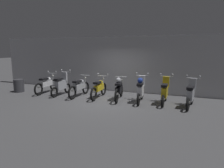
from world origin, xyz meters
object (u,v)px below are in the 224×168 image
at_px(motorbike_slot_3, 99,88).
at_px(motorbike_slot_4, 119,89).
at_px(motorbike_slot_2, 80,87).
at_px(motorbike_slot_6, 165,92).
at_px(motorbike_slot_1, 61,85).
at_px(motorbike_slot_5, 141,90).
at_px(motorbike_slot_0, 47,84).
at_px(motorbike_slot_7, 191,95).
at_px(trash_bin, 19,86).

bearing_deg(motorbike_slot_3, motorbike_slot_4, -0.90).
xyz_separation_m(motorbike_slot_2, motorbike_slot_6, (4.17, 0.10, 0.04)).
xyz_separation_m(motorbike_slot_1, motorbike_slot_5, (4.17, 0.03, 0.04)).
relative_size(motorbike_slot_2, motorbike_slot_6, 1.16).
bearing_deg(motorbike_slot_1, motorbike_slot_2, 2.74).
height_order(motorbike_slot_0, motorbike_slot_6, motorbike_slot_6).
relative_size(motorbike_slot_6, motorbike_slot_7, 1.00).
xyz_separation_m(motorbike_slot_1, motorbike_slot_2, (1.04, 0.05, -0.04)).
bearing_deg(motorbike_slot_6, motorbike_slot_1, -178.36).
bearing_deg(trash_bin, motorbike_slot_4, 3.36).
xyz_separation_m(motorbike_slot_0, trash_bin, (-1.61, -0.36, -0.14)).
xyz_separation_m(motorbike_slot_1, motorbike_slot_6, (5.21, 0.15, 0.00)).
bearing_deg(motorbike_slot_5, trash_bin, -177.85).
height_order(motorbike_slot_5, motorbike_slot_7, same).
bearing_deg(motorbike_slot_0, motorbike_slot_6, 0.12).
height_order(motorbike_slot_1, motorbike_slot_6, same).
bearing_deg(motorbike_slot_7, trash_bin, -178.63).
distance_m(motorbike_slot_1, trash_bin, 2.67).
bearing_deg(motorbike_slot_4, motorbike_slot_6, 0.91).
relative_size(motorbike_slot_0, motorbike_slot_5, 1.16).
distance_m(motorbike_slot_0, trash_bin, 1.66).
relative_size(motorbike_slot_6, trash_bin, 2.39).
bearing_deg(motorbike_slot_3, motorbike_slot_6, 0.31).
distance_m(motorbike_slot_0, motorbike_slot_2, 2.09).
height_order(motorbike_slot_1, motorbike_slot_4, motorbike_slot_1).
distance_m(motorbike_slot_1, motorbike_slot_6, 5.22).
distance_m(motorbike_slot_2, motorbike_slot_4, 2.09).
xyz_separation_m(motorbike_slot_4, motorbike_slot_7, (3.14, -0.13, 0.00)).
height_order(motorbike_slot_0, motorbike_slot_4, motorbike_slot_0).
xyz_separation_m(motorbike_slot_1, motorbike_slot_7, (6.26, -0.01, 0.00)).
height_order(motorbike_slot_1, motorbike_slot_5, same).
height_order(motorbike_slot_5, trash_bin, motorbike_slot_5).
bearing_deg(motorbike_slot_5, motorbike_slot_6, 6.39).
relative_size(motorbike_slot_2, motorbike_slot_5, 1.16).
height_order(motorbike_slot_2, trash_bin, motorbike_slot_2).
xyz_separation_m(motorbike_slot_5, motorbike_slot_7, (2.09, -0.04, -0.04)).
relative_size(motorbike_slot_3, motorbike_slot_5, 1.16).
height_order(motorbike_slot_4, motorbike_slot_5, motorbike_slot_5).
bearing_deg(motorbike_slot_2, motorbike_slot_5, -0.33).
distance_m(motorbike_slot_3, motorbike_slot_7, 4.18).
xyz_separation_m(motorbike_slot_7, trash_bin, (-8.92, -0.21, -0.18)).
bearing_deg(motorbike_slot_5, motorbike_slot_7, -1.19).
bearing_deg(motorbike_slot_4, motorbike_slot_3, 179.10).
height_order(motorbike_slot_4, motorbike_slot_7, motorbike_slot_7).
bearing_deg(motorbike_slot_1, motorbike_slot_0, 172.60).
bearing_deg(motorbike_slot_2, motorbike_slot_6, 1.36).
xyz_separation_m(motorbike_slot_1, motorbike_slot_4, (3.13, 0.12, -0.00)).
height_order(motorbike_slot_0, motorbike_slot_2, motorbike_slot_0).
bearing_deg(motorbike_slot_2, motorbike_slot_7, -0.67).
distance_m(motorbike_slot_7, trash_bin, 8.93).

